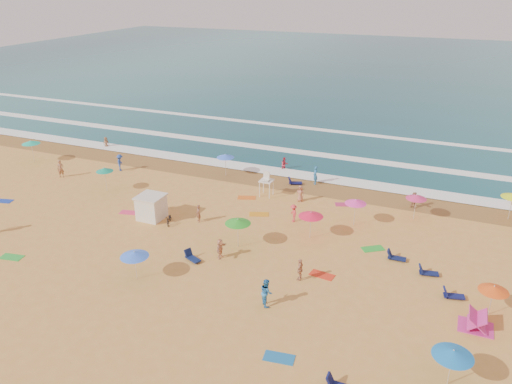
% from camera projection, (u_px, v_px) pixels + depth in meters
% --- Properties ---
extents(ground, '(220.00, 220.00, 0.00)m').
position_uv_depth(ground, '(201.00, 231.00, 40.93)').
color(ground, gold).
rests_on(ground, ground).
extents(ocean, '(220.00, 140.00, 0.18)m').
position_uv_depth(ocean, '(378.00, 69.00, 112.17)').
color(ocean, '#0C4756').
rests_on(ocean, ground).
extents(wet_sand, '(220.00, 220.00, 0.00)m').
position_uv_depth(wet_sand, '(258.00, 179.00, 51.53)').
color(wet_sand, olive).
rests_on(wet_sand, ground).
extents(surf_foam, '(200.00, 18.70, 0.05)m').
position_uv_depth(surf_foam, '(286.00, 152.00, 58.97)').
color(surf_foam, white).
rests_on(surf_foam, ground).
extents(cabana, '(2.00, 2.00, 2.00)m').
position_uv_depth(cabana, '(151.00, 208.00, 42.72)').
color(cabana, silver).
rests_on(cabana, ground).
extents(cabana_roof, '(2.20, 2.20, 0.12)m').
position_uv_depth(cabana_roof, '(150.00, 196.00, 42.30)').
color(cabana_roof, silver).
rests_on(cabana_roof, cabana).
extents(bicycle, '(1.10, 1.66, 0.83)m').
position_uv_depth(bicycle, '(169.00, 219.00, 42.03)').
color(bicycle, black).
rests_on(bicycle, ground).
extents(lifeguard_stand, '(1.20, 1.20, 2.10)m').
position_uv_depth(lifeguard_stand, '(266.00, 186.00, 47.11)').
color(lifeguard_stand, white).
rests_on(lifeguard_stand, ground).
extents(beach_umbrellas, '(58.19, 24.83, 0.77)m').
position_uv_depth(beach_umbrellas, '(241.00, 213.00, 39.27)').
color(beach_umbrellas, green).
rests_on(beach_umbrellas, ground).
extents(loungers, '(48.30, 28.89, 0.34)m').
position_uv_depth(loungers, '(237.00, 262.00, 36.18)').
color(loungers, '#101654').
rests_on(loungers, ground).
extents(towels, '(42.50, 24.17, 0.03)m').
position_uv_depth(towels, '(176.00, 234.00, 40.37)').
color(towels, '#CE4319').
rests_on(towels, ground).
extents(beachgoers, '(46.08, 24.30, 2.13)m').
position_uv_depth(beachgoers, '(219.00, 201.00, 44.40)').
color(beachgoers, brown).
rests_on(beachgoers, ground).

